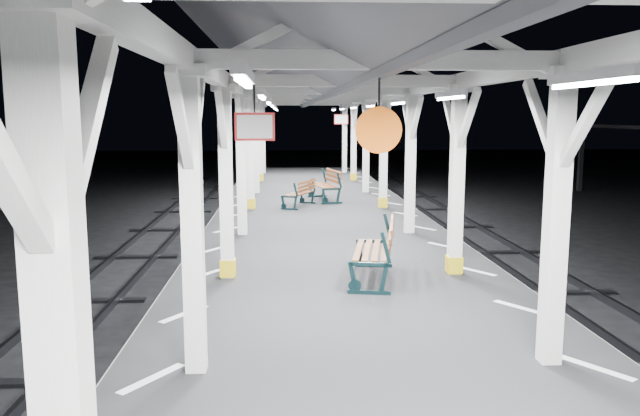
{
  "coord_description": "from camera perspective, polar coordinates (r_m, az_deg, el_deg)",
  "views": [
    {
      "loc": [
        -1.02,
        -8.65,
        3.81
      ],
      "look_at": [
        -0.39,
        2.11,
        2.2
      ],
      "focal_mm": 35.0,
      "sensor_mm": 36.0,
      "label": 1
    }
  ],
  "objects": [
    {
      "name": "ground",
      "position": [
        9.51,
        3.18,
        -15.14
      ],
      "size": [
        120.0,
        120.0,
        0.0
      ],
      "primitive_type": "plane",
      "color": "black",
      "rests_on": "ground"
    },
    {
      "name": "platform",
      "position": [
        9.32,
        3.2,
        -12.32
      ],
      "size": [
        6.0,
        50.0,
        1.0
      ],
      "primitive_type": "cube",
      "color": "black",
      "rests_on": "ground"
    },
    {
      "name": "hazard_stripes_right",
      "position": [
        9.73,
        17.88,
        -8.68
      ],
      "size": [
        1.0,
        48.0,
        0.01
      ],
      "primitive_type": "cube",
      "color": "silver",
      "rests_on": "platform"
    },
    {
      "name": "hazard_stripes_left",
      "position": [
        9.21,
        -12.32,
        -9.45
      ],
      "size": [
        1.0,
        48.0,
        0.01
      ],
      "primitive_type": "cube",
      "color": "silver",
      "rests_on": "platform"
    },
    {
      "name": "bench_extra",
      "position": [
        20.71,
        0.67,
        2.18
      ],
      "size": [
        1.05,
        1.95,
        1.0
      ],
      "rotation": [
        0.0,
        0.0,
        0.21
      ],
      "color": "black",
      "rests_on": "platform"
    },
    {
      "name": "track_left",
      "position": [
        10.23,
        -26.84,
        -13.85
      ],
      "size": [
        2.2,
        60.0,
        0.16
      ],
      "color": "#2D2D33",
      "rests_on": "ground"
    },
    {
      "name": "bench_mid",
      "position": [
        10.72,
        5.35,
        -3.72
      ],
      "size": [
        1.03,
        1.99,
        1.03
      ],
      "rotation": [
        0.0,
        0.0,
        -0.18
      ],
      "color": "black",
      "rests_on": "platform"
    },
    {
      "name": "canopy",
      "position": [
        8.73,
        3.44,
        13.4
      ],
      "size": [
        5.4,
        49.0,
        4.65
      ],
      "color": "silver",
      "rests_on": "platform"
    },
    {
      "name": "bench_far",
      "position": [
        19.25,
        -1.71,
        1.41
      ],
      "size": [
        1.12,
        1.62,
        0.83
      ],
      "rotation": [
        0.0,
        0.0,
        -0.41
      ],
      "color": "black",
      "rests_on": "platform"
    }
  ]
}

